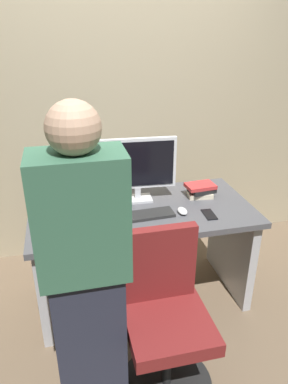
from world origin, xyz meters
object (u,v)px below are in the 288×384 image
at_px(office_chair, 165,322).
at_px(keyboard, 142,216).
at_px(person_at_desk, 86,274).
at_px(cell_phone, 209,214).
at_px(book_stack, 201,190).
at_px(desk, 142,237).
at_px(cup_near_keyboard, 90,221).
at_px(monitor, 138,166).
at_px(mouse, 182,211).

xyz_separation_m(office_chair, keyboard, (0.01, 0.61, 0.33)).
height_order(person_at_desk, cell_phone, person_at_desk).
xyz_separation_m(person_at_desk, keyboard, (0.41, 0.64, -0.08)).
relative_size(book_stack, cell_phone, 1.51).
bearing_deg(keyboard, person_at_desk, -125.45).
xyz_separation_m(desk, cell_phone, (0.41, -0.19, 0.23)).
bearing_deg(desk, person_at_desk, -120.68).
bearing_deg(keyboard, cell_phone, -12.50).
distance_m(cup_near_keyboard, book_stack, 0.87).
bearing_deg(book_stack, person_at_desk, -136.88).
xyz_separation_m(office_chair, cup_near_keyboard, (-0.33, 0.55, 0.37)).
distance_m(person_at_desk, monitor, 1.01).
bearing_deg(book_stack, keyboard, -157.12).
relative_size(desk, cup_near_keyboard, 15.40).
bearing_deg(cup_near_keyboard, monitor, 40.73).
xyz_separation_m(book_stack, cell_phone, (-0.05, -0.28, -0.05)).
distance_m(monitor, cup_near_keyboard, 0.53).
bearing_deg(desk, mouse, -26.27).
bearing_deg(cup_near_keyboard, desk, 25.20).
distance_m(mouse, cell_phone, 0.18).
bearing_deg(book_stack, cell_phone, -99.74).
bearing_deg(book_stack, mouse, -134.25).
bearing_deg(mouse, office_chair, -115.47).
height_order(office_chair, cell_phone, office_chair).
bearing_deg(mouse, book_stack, 45.75).
bearing_deg(book_stack, cup_near_keyboard, -161.82).
bearing_deg(office_chair, desk, 86.84).
height_order(monitor, cup_near_keyboard, monitor).
xyz_separation_m(keyboard, cup_near_keyboard, (-0.34, -0.07, 0.04)).
bearing_deg(cup_near_keyboard, person_at_desk, -97.32).
xyz_separation_m(cup_near_keyboard, cell_phone, (0.78, -0.01, -0.05)).
relative_size(monitor, keyboard, 1.26).
height_order(mouse, cell_phone, mouse).
relative_size(keyboard, cell_phone, 2.99).
distance_m(mouse, cup_near_keyboard, 0.62).
bearing_deg(cell_phone, keyboard, 172.42).
height_order(desk, monitor, monitor).
height_order(desk, mouse, mouse).
relative_size(monitor, cell_phone, 3.76).
height_order(desk, cup_near_keyboard, cup_near_keyboard).
relative_size(keyboard, book_stack, 1.98).
xyz_separation_m(person_at_desk, cell_phone, (0.85, 0.56, -0.09)).
height_order(book_stack, cell_phone, book_stack).
distance_m(person_at_desk, book_stack, 1.24).
bearing_deg(cell_phone, person_at_desk, -144.35).
distance_m(office_chair, mouse, 0.74).
relative_size(person_at_desk, cup_near_keyboard, 16.71).
height_order(cup_near_keyboard, cell_phone, cup_near_keyboard).
height_order(keyboard, cup_near_keyboard, cup_near_keyboard).
xyz_separation_m(desk, cup_near_keyboard, (-0.37, -0.17, 0.28)).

